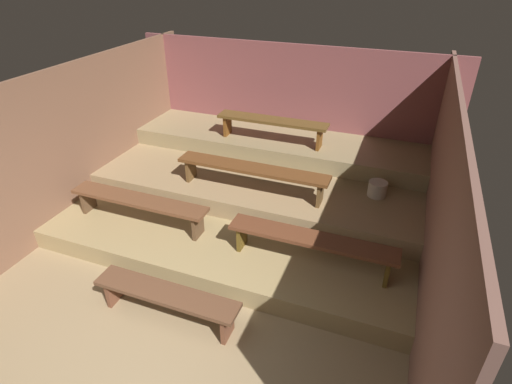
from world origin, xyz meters
The scene contains 13 objects.
ground centered at (0.00, 2.63, -0.04)m, with size 5.91×6.06×0.08m, color #86704F.
wall_back centered at (0.00, 5.29, 1.16)m, with size 5.91×0.06×2.32m, color brown.
wall_left centered at (-2.59, 2.63, 1.16)m, with size 0.06×6.06×2.32m, color brown.
wall_right centered at (2.59, 2.63, 1.16)m, with size 0.06×6.06×2.32m, color brown.
platform_lower centered at (0.00, 3.35, 0.14)m, with size 5.11×3.82×0.28m, color #927C51.
platform_middle centered at (0.00, 3.98, 0.42)m, with size 5.11×2.57×0.28m, color #8F7551.
platform_upper centered at (0.00, 4.65, 0.70)m, with size 5.11×1.22×0.28m, color #877652.
bench_floor_center centered at (-0.09, 0.98, 0.33)m, with size 1.73×0.32×0.40m.
bench_lower_left centered at (-1.26, 2.19, 0.61)m, with size 2.10×0.32×0.40m.
bench_lower_right centered at (1.26, 2.19, 0.61)m, with size 2.10×0.32×0.40m.
bench_middle_center centered at (0.09, 3.17, 0.90)m, with size 2.31×0.32×0.40m.
bench_upper_center centered at (-0.04, 4.43, 1.17)m, with size 1.91×0.32×0.40m.
pail_middle centered at (1.86, 3.70, 0.67)m, with size 0.27×0.27×0.23m, color #B2A899.
Camera 1 is at (2.05, -1.79, 3.69)m, focal length 28.69 mm.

